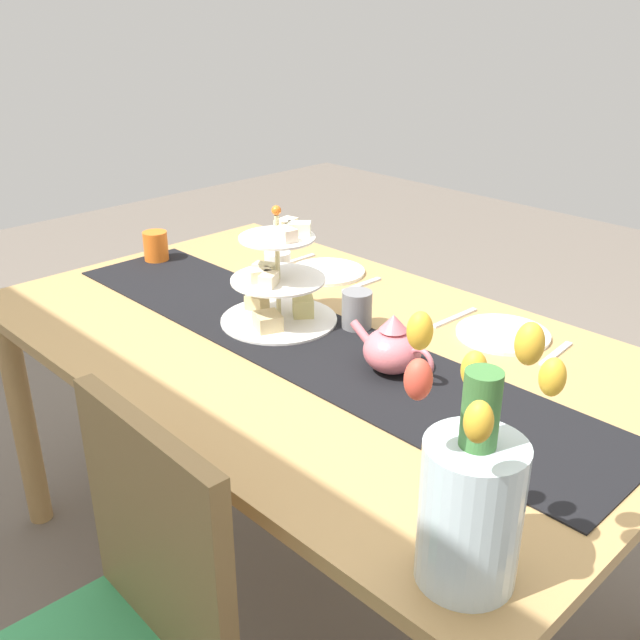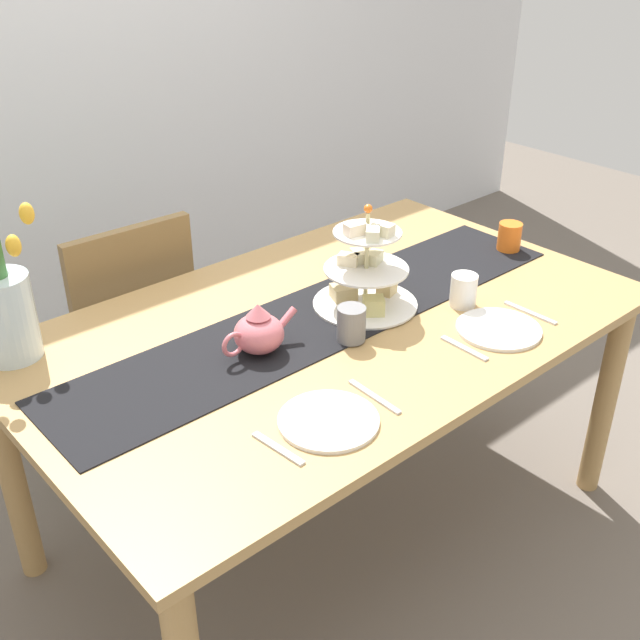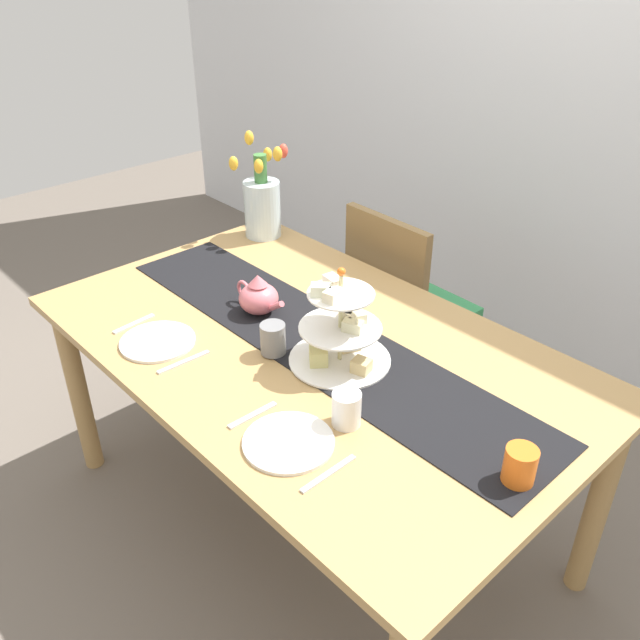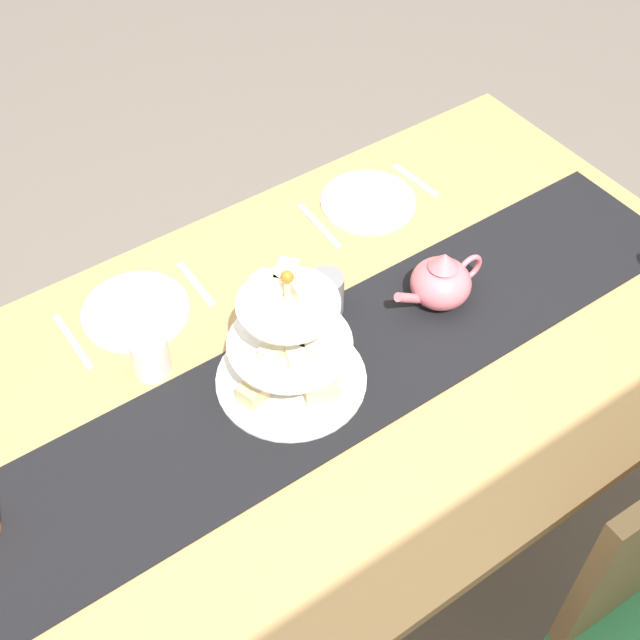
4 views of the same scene
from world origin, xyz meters
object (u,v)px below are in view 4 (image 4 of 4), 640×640
(dining_table, at_px, (344,379))
(dinner_plate_left, at_px, (368,202))
(teapot, at_px, (441,281))
(fork_right, at_px, (195,284))
(fork_left, at_px, (415,180))
(knife_left, at_px, (319,225))
(tiered_cake_stand, at_px, (291,350))
(knife_right, at_px, (73,341))
(dinner_plate_right, at_px, (136,311))
(mug_grey, at_px, (326,294))
(mug_white_text, at_px, (150,355))

(dining_table, distance_m, dinner_plate_left, 0.48)
(teapot, relative_size, fork_right, 1.59)
(dining_table, xyz_separation_m, fork_right, (0.16, -0.34, 0.10))
(teapot, distance_m, fork_left, 0.41)
(fork_left, distance_m, knife_left, 0.29)
(tiered_cake_stand, distance_m, knife_left, 0.47)
(fork_left, bearing_deg, knife_right, 0.00)
(dinner_plate_right, bearing_deg, fork_right, 180.00)
(dinner_plate_right, relative_size, knife_right, 1.35)
(knife_left, xyz_separation_m, mug_grey, (0.14, 0.23, 0.05))
(mug_grey, bearing_deg, knife_right, -25.19)
(teapot, distance_m, mug_white_text, 0.62)
(tiered_cake_stand, xyz_separation_m, knife_left, (-0.30, -0.34, -0.09))
(tiered_cake_stand, height_order, dinner_plate_left, tiered_cake_stand)
(dining_table, distance_m, mug_white_text, 0.41)
(mug_grey, distance_m, mug_white_text, 0.38)
(tiered_cake_stand, distance_m, dinner_plate_right, 0.39)
(fork_right, bearing_deg, dinner_plate_left, 180.00)
(dining_table, height_order, mug_white_text, mug_white_text)
(tiered_cake_stand, bearing_deg, teapot, -179.83)
(fork_left, distance_m, mug_grey, 0.49)
(dinner_plate_left, bearing_deg, knife_left, 0.00)
(tiered_cake_stand, bearing_deg, knife_right, -47.29)
(dinner_plate_right, xyz_separation_m, mug_white_text, (0.04, 0.16, 0.04))
(knife_right, bearing_deg, dinner_plate_left, 180.00)
(dinner_plate_left, xyz_separation_m, mug_white_text, (0.66, 0.16, 0.04))
(fork_left, distance_m, mug_white_text, 0.82)
(tiered_cake_stand, relative_size, fork_right, 2.03)
(dining_table, relative_size, mug_white_text, 18.25)
(teapot, distance_m, dinner_plate_left, 0.35)
(fork_right, bearing_deg, mug_white_text, 40.67)
(knife_right, bearing_deg, fork_left, 180.00)
(fork_left, xyz_separation_m, fork_right, (0.62, 0.00, 0.00))
(tiered_cake_stand, distance_m, knife_right, 0.48)
(mug_white_text, bearing_deg, fork_left, -168.77)
(tiered_cake_stand, distance_m, fork_left, 0.69)
(teapot, xyz_separation_m, mug_white_text, (0.59, -0.18, -0.01))
(dinner_plate_left, distance_m, knife_right, 0.76)
(dinner_plate_left, distance_m, dinner_plate_right, 0.62)
(teapot, bearing_deg, knife_right, -26.12)
(tiered_cake_stand, xyz_separation_m, teapot, (-0.38, -0.00, -0.04))
(knife_right, height_order, mug_white_text, mug_white_text)
(dining_table, bearing_deg, knife_left, -116.59)
(knife_left, bearing_deg, fork_left, 180.00)
(tiered_cake_stand, xyz_separation_m, knife_right, (0.32, -0.34, -0.09))
(dinner_plate_left, distance_m, mug_white_text, 0.68)
(knife_right, bearing_deg, mug_grey, 154.81)
(knife_left, xyz_separation_m, mug_white_text, (0.52, 0.16, 0.04))
(fork_left, xyz_separation_m, knife_left, (0.29, 0.00, 0.00))
(mug_grey, xyz_separation_m, mug_white_text, (0.38, -0.07, -0.00))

